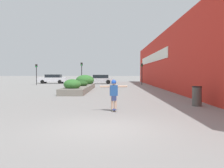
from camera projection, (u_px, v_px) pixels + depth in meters
ground_plane at (104, 128)px, 8.01m from camera, size 300.00×300.00×0.00m
building_wall_right at (164, 61)px, 28.49m from camera, size 0.67×46.90×6.29m
planter_box at (81, 85)px, 25.45m from camera, size 2.09×11.75×1.56m
skateboard at (114, 110)px, 11.58m from camera, size 0.26×0.59×0.10m
skateboarder at (114, 91)px, 11.54m from camera, size 1.27×0.27×1.37m
trash_bin at (197, 96)px, 13.41m from camera, size 0.52×0.52×1.07m
car_leftmost at (100, 79)px, 41.26m from camera, size 4.59×1.92×1.49m
car_center_left at (53, 79)px, 42.63m from camera, size 4.71×1.96×1.54m
traffic_light_left at (82, 70)px, 37.17m from camera, size 0.28×0.30×3.35m
traffic_light_right at (142, 70)px, 37.51m from camera, size 0.28×0.30×3.23m
traffic_light_far_left at (36, 71)px, 37.62m from camera, size 0.28×0.30×3.12m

